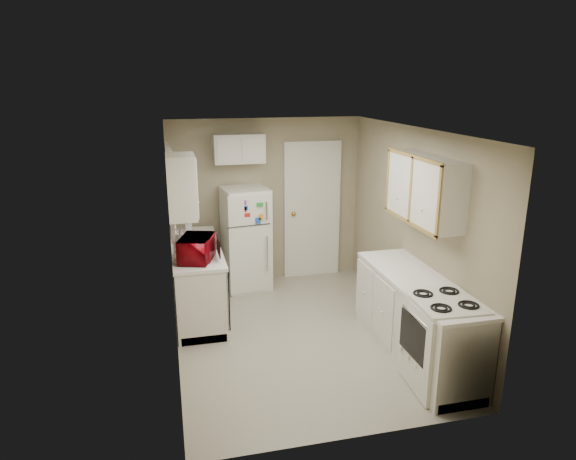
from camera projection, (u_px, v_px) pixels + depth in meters
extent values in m
plane|color=#B6B19F|center=(298.00, 334.00, 6.11)|extent=(3.80, 3.80, 0.00)
plane|color=white|center=(299.00, 130.00, 5.44)|extent=(3.80, 3.80, 0.00)
plane|color=gray|center=(171.00, 247.00, 5.46)|extent=(3.80, 3.80, 0.00)
plane|color=gray|center=(412.00, 230.00, 6.09)|extent=(3.80, 3.80, 0.00)
plane|color=gray|center=(266.00, 201.00, 7.55)|extent=(2.80, 2.80, 0.00)
plane|color=gray|center=(360.00, 307.00, 4.00)|extent=(2.80, 2.80, 0.00)
cube|color=silver|center=(197.00, 279.00, 6.58)|extent=(0.60, 1.80, 0.90)
cube|color=black|center=(225.00, 292.00, 6.07)|extent=(0.03, 0.58, 0.72)
cube|color=gray|center=(195.00, 246.00, 6.60)|extent=(0.54, 0.74, 0.16)
imported|color=#990713|center=(197.00, 248.00, 5.91)|extent=(0.57, 0.42, 0.34)
imported|color=white|center=(189.00, 225.00, 7.01)|extent=(0.09, 0.09, 0.19)
cube|color=silver|center=(171.00, 190.00, 6.34)|extent=(0.10, 0.98, 1.08)
cube|color=silver|center=(182.00, 187.00, 5.53)|extent=(0.30, 0.45, 0.70)
cube|color=silver|center=(246.00, 239.00, 7.30)|extent=(0.68, 0.66, 1.47)
cube|color=silver|center=(239.00, 148.00, 7.09)|extent=(0.70, 0.30, 0.40)
cube|color=silver|center=(312.00, 211.00, 7.72)|extent=(0.86, 0.06, 2.08)
cube|color=silver|center=(416.00, 319.00, 5.48)|extent=(0.60, 2.00, 0.90)
cube|color=silver|center=(441.00, 345.00, 4.97)|extent=(0.62, 0.75, 0.88)
cube|color=silver|center=(425.00, 189.00, 5.42)|extent=(0.30, 1.20, 0.70)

